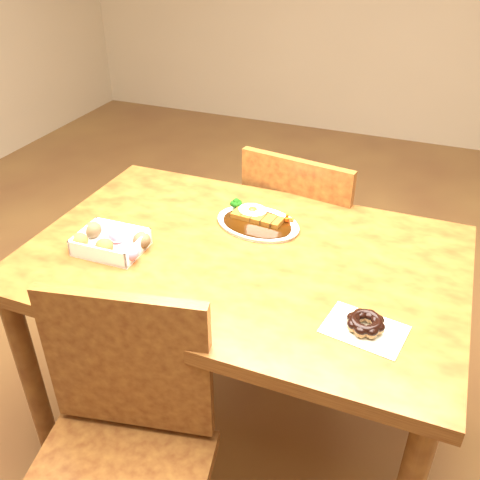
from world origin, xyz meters
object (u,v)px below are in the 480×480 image
at_px(donut_box, 111,242).
at_px(pon_de_ring, 365,324).
at_px(table, 243,282).
at_px(chair_far, 305,243).
at_px(katsu_curry_plate, 257,221).
at_px(chair_near, 118,461).

relative_size(donut_box, pon_de_ring, 1.07).
height_order(table, chair_far, chair_far).
xyz_separation_m(table, donut_box, (-0.35, -0.12, 0.12)).
xyz_separation_m(chair_far, katsu_curry_plate, (-0.07, -0.37, 0.28)).
bearing_deg(table, pon_de_ring, -26.38).
xyz_separation_m(chair_near, donut_box, (-0.25, 0.42, 0.30)).
height_order(katsu_curry_plate, donut_box, same).
relative_size(table, chair_near, 1.38).
bearing_deg(table, katsu_curry_plate, 96.49).
xyz_separation_m(katsu_curry_plate, donut_box, (-0.33, -0.28, 0.01)).
relative_size(chair_far, katsu_curry_plate, 3.07).
relative_size(chair_far, chair_near, 1.00).
xyz_separation_m(chair_near, katsu_curry_plate, (0.08, 0.70, 0.28)).
bearing_deg(pon_de_ring, table, 153.62).
xyz_separation_m(chair_far, pon_de_ring, (0.33, -0.72, 0.29)).
xyz_separation_m(chair_far, donut_box, (-0.40, -0.65, 0.30)).
bearing_deg(katsu_curry_plate, table, -83.51).
bearing_deg(chair_far, table, 93.84).
height_order(donut_box, pon_de_ring, donut_box).
bearing_deg(table, chair_far, 85.03).
bearing_deg(donut_box, chair_far, 58.56).
height_order(table, katsu_curry_plate, katsu_curry_plate).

